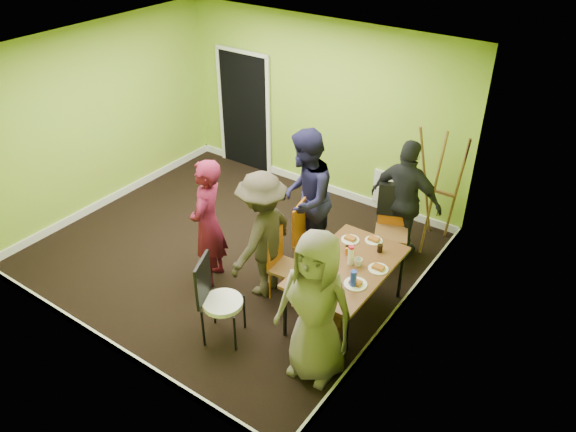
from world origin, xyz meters
name	(u,v)px	position (x,y,z in m)	size (l,w,h in m)	color
ground	(232,251)	(0.00, 0.00, 0.00)	(5.00, 5.00, 0.00)	black
room_walls	(229,188)	(-0.02, 0.04, 0.99)	(5.04, 4.54, 2.82)	#9ABC30
dining_table	(347,269)	(1.96, -0.24, 0.70)	(0.90, 1.50, 0.75)	black
chair_left_far	(307,236)	(1.12, 0.21, 0.58)	(0.50, 0.50, 1.03)	#CA6813
chair_left_near	(282,261)	(1.11, -0.34, 0.51)	(0.41, 0.41, 0.91)	#CA6813
chair_back_end	(394,208)	(1.86, 1.18, 0.77)	(0.61, 0.65, 1.09)	#CA6813
chair_front_end	(319,321)	(2.06, -0.98, 0.51)	(0.43, 0.44, 0.90)	#CA6813
chair_bentwood	(216,296)	(0.94, -1.37, 0.59)	(0.54, 0.53, 1.06)	black
easel	(438,189)	(2.20, 1.82, 0.87)	(0.70, 0.66, 1.76)	brown
plate_near_left	(350,240)	(1.74, 0.22, 0.76)	(0.22, 0.22, 0.01)	white
plate_near_right	(305,276)	(1.67, -0.69, 0.76)	(0.22, 0.22, 0.01)	white
plate_far_back	(374,241)	(1.98, 0.37, 0.76)	(0.21, 0.21, 0.01)	white
plate_far_front	(318,286)	(1.89, -0.75, 0.76)	(0.24, 0.24, 0.01)	white
plate_wall_back	(378,269)	(2.29, -0.10, 0.76)	(0.23, 0.23, 0.01)	white
plate_wall_front	(355,284)	(2.21, -0.49, 0.76)	(0.26, 0.26, 0.01)	white
thermos	(351,256)	(1.97, -0.19, 0.86)	(0.07, 0.07, 0.22)	white
blue_bottle	(353,279)	(2.19, -0.52, 0.85)	(0.07, 0.07, 0.20)	#1830BA
orange_bottle	(346,251)	(1.84, -0.06, 0.79)	(0.04, 0.04, 0.09)	#CA6813
glass_mid	(348,249)	(1.83, -0.01, 0.79)	(0.06, 0.06, 0.09)	black
glass_back	(380,248)	(2.14, 0.21, 0.80)	(0.06, 0.06, 0.10)	black
glass_front	(340,286)	(2.10, -0.66, 0.80)	(0.06, 0.06, 0.09)	black
cup_a	(327,263)	(1.78, -0.39, 0.80)	(0.12, 0.12, 0.09)	white
cup_b	(358,262)	(2.06, -0.17, 0.80)	(0.10, 0.10, 0.09)	white
person_standing	(208,224)	(0.20, -0.64, 0.87)	(0.63, 0.42, 1.74)	#5A0F25
person_left_far	(305,198)	(0.91, 0.47, 0.95)	(0.92, 0.72, 1.89)	#161535
person_left_near	(262,235)	(0.87, -0.41, 0.83)	(1.08, 0.62, 1.67)	#312B21
person_back_end	(406,201)	(1.96, 1.30, 0.86)	(1.01, 0.42, 1.72)	black
person_front_end	(316,308)	(2.13, -1.18, 0.88)	(0.86, 0.56, 1.76)	gray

